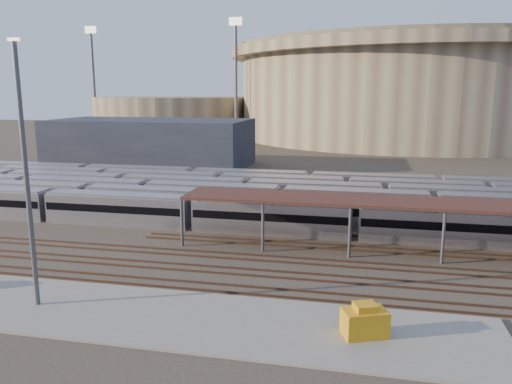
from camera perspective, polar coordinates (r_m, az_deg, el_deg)
The scene contains 13 objects.
ground at distance 49.66m, azimuth -0.17°, elevation -7.21°, with size 420.00×420.00×0.00m, color #383026.
apron at distance 37.87m, azimuth -12.85°, elevation -13.46°, with size 50.00×9.00×0.20m, color gray.
subway_trains at distance 67.07m, azimuth 1.64°, elevation -0.71°, with size 129.17×23.90×3.60m.
inspection_shed at distance 52.53m, azimuth 25.01°, elevation -1.62°, with size 60.30×6.00×5.30m.
empty_tracks at distance 45.04m, azimuth -1.55°, elevation -9.08°, with size 170.00×9.62×0.18m.
stadium at distance 186.59m, azimuth 17.07°, elevation 11.08°, with size 124.00×124.00×32.50m.
secondary_arena at distance 189.62m, azimuth -9.66°, elevation 8.54°, with size 56.00×56.00×14.00m, color #988F67.
service_building at distance 111.11m, azimuth -11.89°, elevation 5.53°, with size 42.00×20.00×10.00m, color #1E232D.
floodlight_0 at distance 161.12m, azimuth -2.31°, elevation 13.07°, with size 4.00×1.00×38.40m.
floodlight_1 at distance 191.34m, azimuth -18.07°, elevation 12.27°, with size 4.00×1.00×38.40m.
floodlight_3 at distance 207.02m, azimuth 6.75°, elevation 12.63°, with size 4.00×1.00×38.40m.
yard_light_pole at distance 39.10m, azimuth -24.77°, elevation 1.58°, with size 0.81×0.36×19.20m.
yellow_equipment at distance 34.28m, azimuth 12.31°, elevation -14.38°, with size 2.82×1.76×1.76m, color #C68912.
Camera 1 is at (10.05, -45.99, 15.82)m, focal length 35.00 mm.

